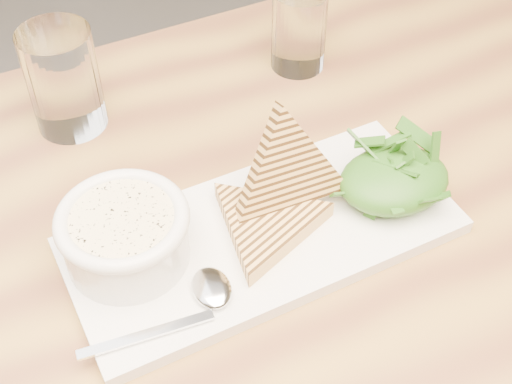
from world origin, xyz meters
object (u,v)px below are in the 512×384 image
object	(u,v)px
soup_bowl	(126,240)
glass_near	(63,80)
table_top	(237,252)
glass_far	(299,29)
platter	(263,235)

from	to	relation	value
soup_bowl	glass_near	xyz separation A→B (m)	(-0.02, 0.23, 0.02)
table_top	soup_bowl	size ratio (longest dim) A/B	9.78
glass_far	soup_bowl	bearing A→B (deg)	-137.40
glass_near	glass_far	xyz separation A→B (m)	(0.29, 0.02, -0.01)
glass_near	platter	bearing A→B (deg)	-58.41
table_top	soup_bowl	xyz separation A→B (m)	(-0.11, 0.00, 0.06)
table_top	glass_far	bearing A→B (deg)	56.77
platter	glass_near	bearing A→B (deg)	121.59
platter	soup_bowl	world-z (taller)	soup_bowl
glass_near	glass_far	bearing A→B (deg)	3.74
table_top	glass_far	xyz separation A→B (m)	(0.16, 0.25, 0.07)
table_top	glass_near	xyz separation A→B (m)	(-0.12, 0.23, 0.08)
soup_bowl	glass_near	world-z (taller)	glass_near
platter	glass_far	world-z (taller)	glass_far
soup_bowl	platter	bearing A→B (deg)	-5.14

